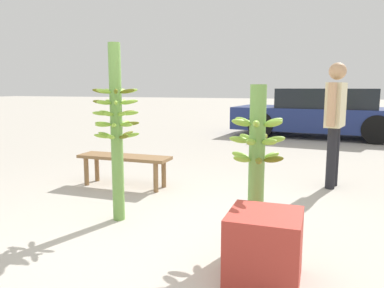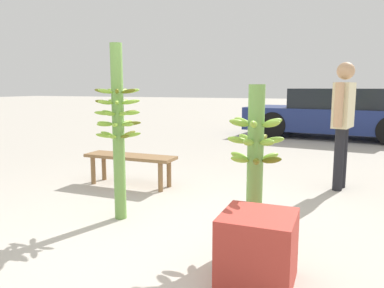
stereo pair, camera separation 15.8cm
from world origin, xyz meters
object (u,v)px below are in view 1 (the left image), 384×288
at_px(banana_stalk_left, 117,128).
at_px(produce_crate, 264,247).
at_px(market_bench, 124,161).
at_px(banana_stalk_center, 257,159).
at_px(parked_car, 322,113).
at_px(vendor_person, 335,114).

relative_size(banana_stalk_left, produce_crate, 3.58).
relative_size(market_bench, produce_crate, 2.60).
height_order(banana_stalk_center, parked_car, banana_stalk_center).
bearing_deg(banana_stalk_center, produce_crate, -75.37).
xyz_separation_m(banana_stalk_center, produce_crate, (0.16, -0.62, -0.47)).
height_order(vendor_person, parked_car, vendor_person).
relative_size(banana_stalk_left, banana_stalk_center, 1.29).
bearing_deg(banana_stalk_center, market_bench, 147.17).
bearing_deg(produce_crate, banana_stalk_left, 154.30).
distance_m(banana_stalk_left, produce_crate, 1.80).
bearing_deg(produce_crate, parked_car, 87.44).
relative_size(vendor_person, market_bench, 1.29).
relative_size(vendor_person, parked_car, 0.36).
distance_m(banana_stalk_left, vendor_person, 2.80).
bearing_deg(parked_car, vendor_person, -172.18).
relative_size(vendor_person, produce_crate, 3.36).
xyz_separation_m(market_bench, produce_crate, (2.06, -1.85, -0.10)).
distance_m(banana_stalk_left, parked_car, 7.37).
height_order(vendor_person, produce_crate, vendor_person).
distance_m(banana_stalk_left, banana_stalk_center, 1.36).
relative_size(parked_car, produce_crate, 9.46).
distance_m(vendor_person, parked_car, 5.18).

